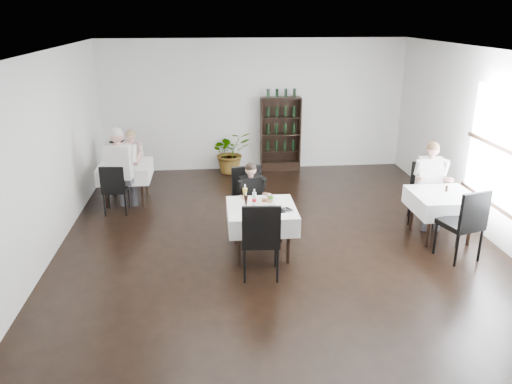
% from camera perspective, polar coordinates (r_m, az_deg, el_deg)
% --- Properties ---
extents(room_shell, '(9.00, 9.00, 9.00)m').
position_cam_1_polar(room_shell, '(7.33, 2.99, 3.67)').
color(room_shell, black).
rests_on(room_shell, ground).
extents(window_right, '(0.06, 2.30, 1.85)m').
position_cam_1_polar(window_right, '(8.55, 26.80, 3.90)').
color(window_right, white).
rests_on(window_right, room_shell).
extents(wine_shelf, '(0.90, 0.28, 1.75)m').
position_cam_1_polar(wine_shelf, '(11.71, 2.82, 6.57)').
color(wine_shelf, black).
rests_on(wine_shelf, ground).
extents(main_table, '(1.03, 1.03, 0.77)m').
position_cam_1_polar(main_table, '(7.58, 0.63, -2.77)').
color(main_table, black).
rests_on(main_table, ground).
extents(left_table, '(0.98, 0.98, 0.77)m').
position_cam_1_polar(left_table, '(10.04, -14.68, 2.31)').
color(left_table, black).
rests_on(left_table, ground).
extents(right_table, '(0.98, 0.98, 0.77)m').
position_cam_1_polar(right_table, '(8.68, 20.53, -1.11)').
color(right_table, black).
rests_on(right_table, ground).
extents(potted_tree, '(1.08, 1.00, 0.98)m').
position_cam_1_polar(potted_tree, '(11.58, -2.92, 4.59)').
color(potted_tree, '#226121').
rests_on(potted_tree, ground).
extents(main_chair_far, '(0.60, 0.61, 1.12)m').
position_cam_1_polar(main_chair_far, '(8.34, -0.81, -0.47)').
color(main_chair_far, black).
rests_on(main_chair_far, ground).
extents(main_chair_near, '(0.56, 0.56, 1.14)m').
position_cam_1_polar(main_chair_near, '(6.86, 0.57, -5.02)').
color(main_chair_near, black).
rests_on(main_chair_near, ground).
extents(left_chair_far, '(0.56, 0.56, 1.05)m').
position_cam_1_polar(left_chair_far, '(10.66, -14.92, 3.20)').
color(left_chair_far, black).
rests_on(left_chair_far, ground).
extents(left_chair_near, '(0.45, 0.45, 0.95)m').
position_cam_1_polar(left_chair_near, '(9.46, -15.88, 0.64)').
color(left_chair_near, black).
rests_on(left_chair_near, ground).
extents(right_chair_far, '(0.62, 0.62, 1.04)m').
position_cam_1_polar(right_chair_far, '(9.29, 18.61, 0.33)').
color(right_chair_far, black).
rests_on(right_chair_far, ground).
extents(right_chair_near, '(0.65, 0.65, 1.13)m').
position_cam_1_polar(right_chair_near, '(7.99, 22.83, -3.01)').
color(right_chair_near, black).
rests_on(right_chair_near, ground).
extents(diner_main, '(0.52, 0.55, 1.27)m').
position_cam_1_polar(diner_main, '(8.12, -0.46, -0.31)').
color(diner_main, '#3D3E45').
rests_on(diner_main, ground).
extents(diner_left_far, '(0.55, 0.59, 1.32)m').
position_cam_1_polar(diner_left_far, '(10.45, -14.08, 3.89)').
color(diner_left_far, '#3D3E45').
rests_on(diner_left_far, ground).
extents(diner_left_near, '(0.64, 0.66, 1.63)m').
position_cam_1_polar(diner_left_near, '(9.41, -15.22, 3.16)').
color(diner_left_near, '#3D3E45').
rests_on(diner_left_near, ground).
extents(diner_right_far, '(0.59, 0.60, 1.48)m').
position_cam_1_polar(diner_right_far, '(9.09, 19.36, 1.54)').
color(diner_right_far, '#3D3E45').
rests_on(diner_right_far, ground).
extents(plate_far, '(0.35, 0.35, 0.09)m').
position_cam_1_polar(plate_far, '(7.73, 1.38, -0.98)').
color(plate_far, white).
rests_on(plate_far, main_table).
extents(plate_near, '(0.22, 0.22, 0.07)m').
position_cam_1_polar(plate_near, '(7.37, 1.04, -2.09)').
color(plate_near, white).
rests_on(plate_near, main_table).
extents(pilsner_dark, '(0.07, 0.07, 0.29)m').
position_cam_1_polar(pilsner_dark, '(7.38, -1.15, -1.20)').
color(pilsner_dark, black).
rests_on(pilsner_dark, main_table).
extents(pilsner_lager, '(0.08, 0.08, 0.33)m').
position_cam_1_polar(pilsner_lager, '(7.57, -1.26, -0.52)').
color(pilsner_lager, gold).
rests_on(pilsner_lager, main_table).
extents(coke_bottle, '(0.07, 0.07, 0.26)m').
position_cam_1_polar(coke_bottle, '(7.55, -0.20, -0.80)').
color(coke_bottle, silver).
rests_on(coke_bottle, main_table).
extents(napkin_cutlery, '(0.25, 0.23, 0.02)m').
position_cam_1_polar(napkin_cutlery, '(7.42, 3.30, -2.04)').
color(napkin_cutlery, black).
rests_on(napkin_cutlery, main_table).
extents(pepper_mill, '(0.05, 0.05, 0.10)m').
position_cam_1_polar(pepper_mill, '(8.73, 20.95, 0.36)').
color(pepper_mill, black).
rests_on(pepper_mill, right_table).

